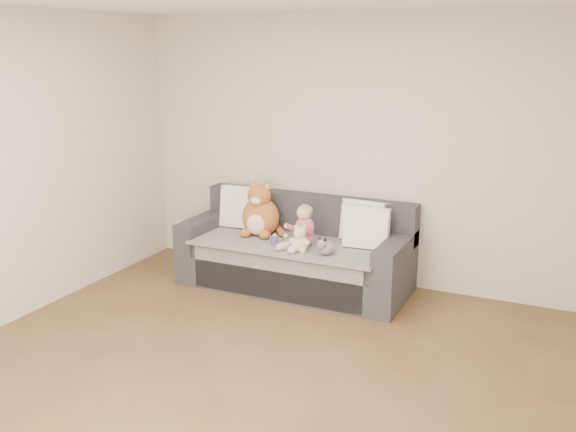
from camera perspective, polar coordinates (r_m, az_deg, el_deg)
The scene contains 10 objects.
room_shell at distance 4.41m, azimuth -3.31°, elevation 1.90°, with size 5.00×5.00×5.00m.
sofa at distance 6.26m, azimuth 0.74°, elevation -3.48°, with size 2.20×0.94×0.85m.
cushion_left at distance 6.58m, azimuth -3.99°, elevation 0.80°, with size 0.48×0.24×0.44m.
cushion_right_back at distance 6.15m, azimuth 6.73°, elevation -0.45°, with size 0.44×0.23×0.40m.
cushion_right_front at distance 5.95m, azimuth 6.99°, elevation -1.03°, with size 0.43×0.23×0.39m.
toddler at distance 5.95m, azimuth 1.28°, elevation -1.16°, with size 0.28×0.41×0.40m.
plush_cat at distance 6.31m, azimuth -2.48°, elevation 0.18°, with size 0.46×0.41×0.58m.
teddy_bear at distance 5.81m, azimuth 1.05°, elevation -2.23°, with size 0.20×0.15×0.25m.
plush_cow at distance 5.74m, azimuth 3.37°, elevation -2.78°, with size 0.14×0.22×0.17m.
sippy_cup at distance 6.02m, azimuth -1.17°, elevation -2.02°, with size 0.11×0.07×0.12m.
Camera 1 is at (2.05, -3.35, 2.30)m, focal length 40.00 mm.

